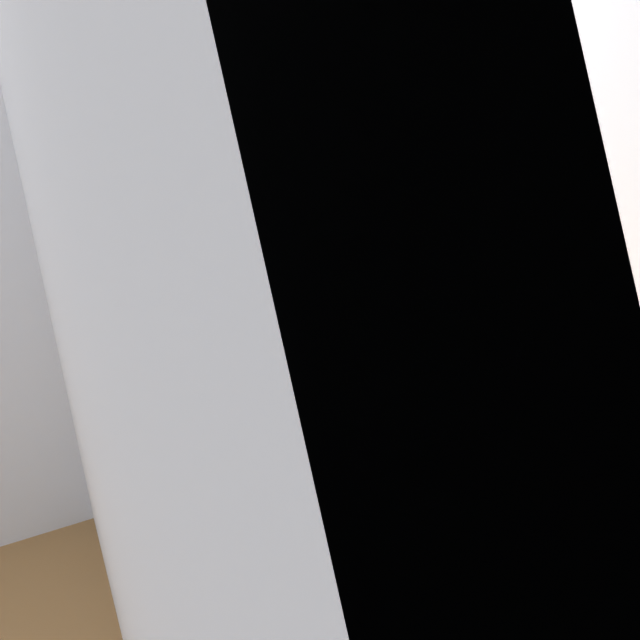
{
  "coord_description": "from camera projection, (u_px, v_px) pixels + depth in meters",
  "views": [
    {
      "loc": [
        -0.91,
        -1.87,
        2.0
      ],
      "look_at": [
        -0.04,
        -0.05,
        0.93
      ],
      "focal_mm": 37.1,
      "sensor_mm": 36.0,
      "label": 1
    }
  ],
  "objects": [
    {
      "name": "wall_back",
      "position": [
        280.0,
        182.0,
        2.47
      ],
      "size": [
        6.0,
        0.06,
        2.6
      ],
      "color": "silver",
      "rests_on": "ground"
    },
    {
      "name": "mug",
      "position": [
        206.0,
        377.0,
        2.21
      ],
      "size": [
        0.13,
        0.09,
        0.09
      ],
      "color": "white",
      "rests_on": "desk"
    },
    {
      "name": "book_stack_tall",
      "position": [
        300.0,
        322.0,
        2.49
      ],
      "size": [
        0.23,
        0.2,
        0.15
      ],
      "color": "#8C338C",
      "rests_on": "desk"
    },
    {
      "name": "desk",
      "position": [
        404.0,
        411.0,
        2.69
      ],
      "size": [
        1.38,
        0.69,
        0.75
      ],
      "color": "olive",
      "rests_on": "ground"
    },
    {
      "name": "wall_left",
      "position": [
        49.0,
        254.0,
        1.84
      ],
      "size": [
        0.05,
        6.0,
        2.6
      ],
      "primitive_type": "cube",
      "color": "silver",
      "rests_on": "ground"
    },
    {
      "name": "keyboard",
      "position": [
        306.0,
        345.0,
        2.31
      ],
      "size": [
        0.43,
        0.17,
        0.02
      ],
      "primitive_type": "cube",
      "rotation": [
        0.0,
        0.0,
        -0.08
      ],
      "color": "black",
      "rests_on": "book_stack_keyboard_riser"
    },
    {
      "name": "book_stack_side",
      "position": [
        436.0,
        326.0,
        2.53
      ],
      "size": [
        0.23,
        0.21,
        0.08
      ],
      "color": "teal",
      "rests_on": "desk"
    },
    {
      "name": "cell_phone",
      "position": [
        412.0,
        368.0,
        2.33
      ],
      "size": [
        0.13,
        0.15,
        0.01
      ],
      "primitive_type": "cube",
      "rotation": [
        0.0,
        0.0,
        -0.57
      ],
      "color": "black",
      "rests_on": "desk"
    },
    {
      "name": "water_bottle",
      "position": [
        476.0,
        317.0,
        2.46
      ],
      "size": [
        0.06,
        0.06,
        0.21
      ],
      "primitive_type": "cylinder",
      "color": "#999EA5",
      "rests_on": "desk"
    },
    {
      "name": "computer_mouse",
      "position": [
        416.0,
        340.0,
        2.49
      ],
      "size": [
        0.06,
        0.1,
        0.04
      ],
      "primitive_type": "ellipsoid",
      "color": "#A5A8AD",
      "rests_on": "desk"
    },
    {
      "name": "wastebasket",
      "position": [
        276.0,
        603.0,
        2.18
      ],
      "size": [
        0.26,
        0.26,
        0.31
      ],
      "primitive_type": "cylinder",
      "color": "silver",
      "rests_on": "ground"
    },
    {
      "name": "laptop",
      "position": [
        293.0,
        287.0,
        2.48
      ],
      "size": [
        0.3,
        0.27,
        0.22
      ],
      "color": "#B7BABF",
      "rests_on": "book_stack_tall"
    },
    {
      "name": "ground_plane",
      "position": [
        323.0,
        509.0,
        2.77
      ],
      "size": [
        6.0,
        6.0,
        0.0
      ],
      "primitive_type": "plane",
      "color": "olive"
    },
    {
      "name": "book_stack_keyboard_riser",
      "position": [
        304.0,
        356.0,
        2.33
      ],
      "size": [
        0.23,
        0.17,
        0.08
      ],
      "color": "teal",
      "rests_on": "desk"
    }
  ]
}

